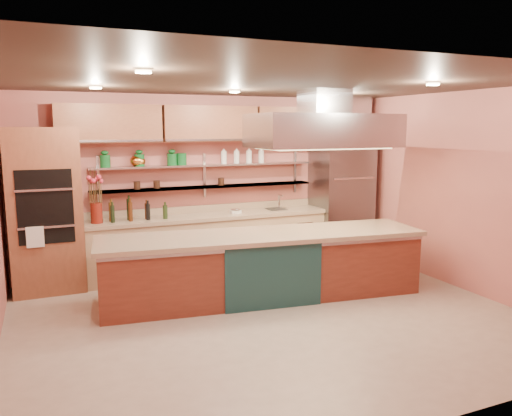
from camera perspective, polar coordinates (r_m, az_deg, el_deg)
name	(u,v)px	position (r m, az deg, el deg)	size (l,w,h in m)	color
floor	(271,318)	(6.24, 1.73, -12.49)	(6.00, 5.00, 0.02)	tan
ceiling	(272,82)	(5.82, 1.87, 14.17)	(6.00, 5.00, 0.02)	black
wall_back	(207,183)	(8.18, -5.63, 2.88)	(6.00, 0.04, 2.80)	#BB6358
wall_front	(418,253)	(3.79, 18.02, -4.94)	(6.00, 0.04, 2.80)	#BB6358
wall_right	(464,192)	(7.62, 22.71, 1.74)	(0.04, 5.00, 2.80)	#BB6358
oven_stack	(46,211)	(7.52, -22.91, -0.29)	(0.95, 0.64, 2.30)	brown
refrigerator	(341,199)	(8.90, 9.71, 1.03)	(0.95, 0.72, 2.10)	slate
back_counter	(211,243)	(8.04, -5.21, -3.99)	(3.84, 0.64, 0.93)	tan
wall_shelf_lower	(206,187)	(8.05, -5.68, 2.41)	(3.60, 0.26, 0.03)	#AAAEB2
wall_shelf_upper	(206,165)	(8.01, -5.72, 4.90)	(3.60, 0.26, 0.03)	#AAAEB2
upper_cabinets	(209,124)	(7.96, -5.34, 9.56)	(4.60, 0.36, 0.55)	brown
range_hood	(324,131)	(6.96, 7.74, 8.75)	(2.00, 1.00, 0.45)	#AAAEB2
ceiling_downlights	(265,86)	(6.00, 1.03, 13.74)	(4.00, 2.80, 0.02)	#FFE5A5
island	(263,265)	(6.80, 0.84, -6.59)	(4.27, 0.93, 0.89)	maroon
flower_vase	(97,213)	(7.53, -17.76, -0.55)	(0.16, 0.16, 0.29)	maroon
oil_bottle_cluster	(139,211)	(7.61, -13.25, -0.29)	(0.89, 0.25, 0.29)	black
kitchen_scale	(236,210)	(8.03, -2.35, -0.27)	(0.16, 0.12, 0.09)	silver
bar_faucet	(279,202)	(8.43, 2.64, 0.70)	(0.03, 0.03, 0.24)	silver
copper_kettle	(137,161)	(7.75, -13.48, 5.26)	(0.20, 0.20, 0.16)	#C97C2E
green_canister	(182,159)	(7.90, -8.50, 5.56)	(0.15, 0.15, 0.18)	#104E1F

